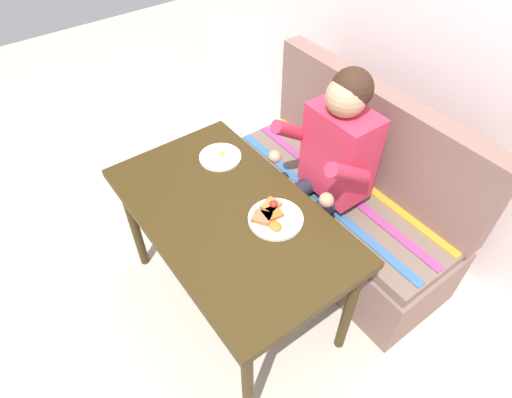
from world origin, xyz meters
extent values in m
plane|color=#BCB09F|center=(0.00, 0.00, 0.00)|extent=(8.00, 8.00, 0.00)
cube|color=silver|center=(0.00, 1.27, 1.30)|extent=(4.40, 0.10, 2.60)
cube|color=#35260E|center=(0.00, 0.00, 0.71)|extent=(1.20, 0.70, 0.04)
cylinder|color=#35260E|center=(-0.54, -0.29, 0.34)|extent=(0.05, 0.05, 0.69)
cylinder|color=#35260E|center=(0.54, -0.29, 0.34)|extent=(0.05, 0.05, 0.69)
cylinder|color=#35260E|center=(-0.54, 0.29, 0.34)|extent=(0.05, 0.05, 0.69)
cylinder|color=#35260E|center=(0.54, 0.29, 0.34)|extent=(0.05, 0.05, 0.69)
cube|color=#795A51|center=(0.00, 0.72, 0.20)|extent=(1.44, 0.56, 0.40)
cube|color=#6D5B4E|center=(0.00, 0.72, 0.43)|extent=(1.40, 0.52, 0.06)
cube|color=#795A51|center=(0.00, 0.94, 0.73)|extent=(1.44, 0.12, 0.54)
cube|color=#336099|center=(0.00, 0.58, 0.46)|extent=(1.38, 0.05, 0.01)
cube|color=#93387A|center=(0.00, 0.72, 0.46)|extent=(1.38, 0.05, 0.01)
cube|color=orange|center=(0.00, 0.86, 0.46)|extent=(1.38, 0.05, 0.01)
cube|color=#C92C47|center=(0.01, 0.66, 0.76)|extent=(0.34, 0.22, 0.48)
sphere|color=tan|center=(0.01, 0.64, 1.09)|extent=(0.19, 0.19, 0.19)
sphere|color=#331E14|center=(0.01, 0.67, 1.12)|extent=(0.19, 0.19, 0.19)
cylinder|color=#C92C47|center=(-0.18, 0.52, 0.83)|extent=(0.07, 0.29, 0.23)
cylinder|color=#C92C47|center=(0.20, 0.52, 0.83)|extent=(0.07, 0.29, 0.23)
sphere|color=tan|center=(-0.18, 0.40, 0.73)|extent=(0.07, 0.07, 0.07)
sphere|color=tan|center=(0.20, 0.40, 0.73)|extent=(0.07, 0.07, 0.07)
cylinder|color=#232333|center=(-0.07, 0.49, 0.52)|extent=(0.09, 0.34, 0.09)
cylinder|color=#232333|center=(-0.07, 0.32, 0.26)|extent=(0.08, 0.08, 0.52)
cube|color=black|center=(-0.07, 0.26, 0.03)|extent=(0.09, 0.20, 0.05)
cylinder|color=#232333|center=(0.10, 0.49, 0.52)|extent=(0.09, 0.34, 0.09)
cylinder|color=#232333|center=(0.10, 0.32, 0.26)|extent=(0.08, 0.08, 0.52)
cube|color=black|center=(0.10, 0.26, 0.03)|extent=(0.09, 0.20, 0.05)
cylinder|color=white|center=(0.16, 0.14, 0.74)|extent=(0.24, 0.24, 0.02)
cube|color=olive|center=(0.10, 0.16, 0.76)|extent=(0.09, 0.10, 0.02)
cube|color=#9C5B24|center=(0.14, 0.13, 0.76)|extent=(0.08, 0.09, 0.02)
cube|color=brown|center=(0.13, 0.08, 0.76)|extent=(0.10, 0.10, 0.02)
sphere|color=red|center=(0.11, 0.17, 0.76)|extent=(0.04, 0.04, 0.04)
ellipsoid|color=#CC6623|center=(0.20, 0.10, 0.76)|extent=(0.06, 0.05, 0.02)
cylinder|color=white|center=(-0.33, 0.17, 0.74)|extent=(0.21, 0.21, 0.01)
ellipsoid|color=white|center=(-0.33, 0.17, 0.75)|extent=(0.09, 0.08, 0.01)
sphere|color=yellow|center=(-0.32, 0.18, 0.76)|extent=(0.03, 0.03, 0.03)
camera|label=1|loc=(1.12, -0.67, 2.14)|focal=30.26mm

